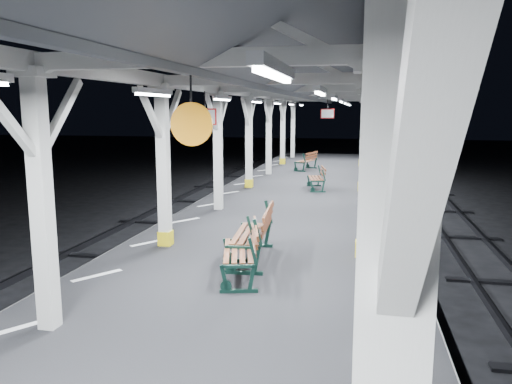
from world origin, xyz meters
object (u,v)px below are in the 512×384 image
(bench_near, at_px, (244,249))
(bench_far, at_px, (318,177))
(bench_mid, at_px, (256,232))
(bench_extra, at_px, (308,160))

(bench_near, distance_m, bench_far, 9.73)
(bench_mid, bearing_deg, bench_far, 82.65)
(bench_mid, height_order, bench_extra, bench_mid)
(bench_near, bearing_deg, bench_extra, 78.18)
(bench_near, relative_size, bench_far, 1.13)
(bench_near, distance_m, bench_mid, 0.97)
(bench_far, bearing_deg, bench_extra, 88.99)
(bench_near, xyz_separation_m, bench_far, (0.46, 9.72, -0.05))
(bench_extra, bearing_deg, bench_far, -65.46)
(bench_near, xyz_separation_m, bench_mid, (0.01, 0.97, 0.06))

